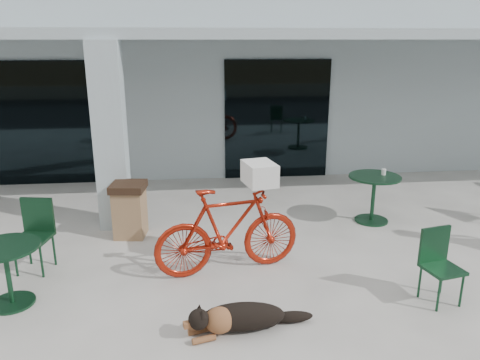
{
  "coord_description": "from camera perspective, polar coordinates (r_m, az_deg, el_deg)",
  "views": [
    {
      "loc": [
        -0.16,
        -5.51,
        3.13
      ],
      "look_at": [
        0.58,
        1.49,
        1.0
      ],
      "focal_mm": 35.0,
      "sensor_mm": 36.0,
      "label": 1
    }
  ],
  "objects": [
    {
      "name": "ground",
      "position": [
        6.34,
        -3.89,
        -12.79
      ],
      "size": [
        80.0,
        80.0,
        0.0
      ],
      "primitive_type": "plane",
      "color": "beige",
      "rests_on": "ground"
    },
    {
      "name": "building",
      "position": [
        14.04,
        -5.51,
        13.17
      ],
      "size": [
        22.0,
        7.0,
        4.5
      ],
      "primitive_type": "cube",
      "color": "#9CAAB0",
      "rests_on": "ground"
    },
    {
      "name": "storefront_glass_left",
      "position": [
        11.07,
        -22.03,
        6.36
      ],
      "size": [
        2.8,
        0.06,
        2.7
      ],
      "primitive_type": "cube",
      "color": "black",
      "rests_on": "ground"
    },
    {
      "name": "storefront_glass_right",
      "position": [
        10.82,
        4.52,
        7.32
      ],
      "size": [
        2.4,
        0.06,
        2.7
      ],
      "primitive_type": "cube",
      "color": "black",
      "rests_on": "ground"
    },
    {
      "name": "column",
      "position": [
        8.08,
        -15.51,
        5.01
      ],
      "size": [
        0.5,
        0.5,
        3.12
      ],
      "primitive_type": "cube",
      "color": "#9CAAB0",
      "rests_on": "ground"
    },
    {
      "name": "overhang",
      "position": [
        9.12,
        -5.26,
        17.27
      ],
      "size": [
        22.0,
        2.8,
        0.18
      ],
      "primitive_type": "cube",
      "color": "#9CAAB0",
      "rests_on": "column"
    },
    {
      "name": "bicycle",
      "position": [
        6.44,
        -1.46,
        -6.14
      ],
      "size": [
        2.13,
        1.0,
        1.24
      ],
      "primitive_type": "imported",
      "rotation": [
        0.0,
        0.0,
        1.78
      ],
      "color": "#991C0C",
      "rests_on": "ground"
    },
    {
      "name": "laundry_basket",
      "position": [
        6.32,
        2.4,
        0.8
      ],
      "size": [
        0.48,
        0.58,
        0.3
      ],
      "primitive_type": "cube",
      "rotation": [
        0.0,
        0.0,
        1.78
      ],
      "color": "white",
      "rests_on": "bicycle"
    },
    {
      "name": "dog",
      "position": [
        5.42,
        0.34,
        -16.15
      ],
      "size": [
        1.15,
        0.64,
        0.37
      ],
      "primitive_type": null,
      "rotation": [
        0.0,
        0.0,
        0.26
      ],
      "color": "black",
      "rests_on": "ground"
    },
    {
      "name": "cafe_table_near",
      "position": [
        6.42,
        -26.41,
        -10.39
      ],
      "size": [
        0.84,
        0.84,
        0.77
      ],
      "primitive_type": null,
      "rotation": [
        0.0,
        0.0,
        -0.02
      ],
      "color": "#133921",
      "rests_on": "ground"
    },
    {
      "name": "cafe_chair_near",
      "position": [
        7.1,
        -23.94,
        -6.39
      ],
      "size": [
        0.54,
        0.58,
        1.01
      ],
      "primitive_type": null,
      "rotation": [
        0.0,
        0.0,
        -0.19
      ],
      "color": "#133921",
      "rests_on": "ground"
    },
    {
      "name": "cafe_table_far",
      "position": [
        8.59,
        15.91,
        -2.22
      ],
      "size": [
        1.13,
        1.13,
        0.84
      ],
      "primitive_type": null,
      "rotation": [
        0.0,
        0.0,
        -0.3
      ],
      "color": "#133921",
      "rests_on": "ground"
    },
    {
      "name": "cafe_chair_far_a",
      "position": [
        6.28,
        23.48,
        -9.82
      ],
      "size": [
        0.51,
        0.54,
        0.93
      ],
      "primitive_type": null,
      "rotation": [
        0.0,
        0.0,
        0.21
      ],
      "color": "#133921",
      "rests_on": "ground"
    },
    {
      "name": "cup_on_table",
      "position": [
        8.56,
        17.11,
        0.95
      ],
      "size": [
        0.1,
        0.1,
        0.11
      ],
      "primitive_type": "cylinder",
      "rotation": [
        0.0,
        0.0,
        -0.3
      ],
      "color": "white",
      "rests_on": "cafe_table_far"
    },
    {
      "name": "trash_receptacle",
      "position": [
        7.86,
        -13.29,
        -3.55
      ],
      "size": [
        0.59,
        0.59,
        0.91
      ],
      "primitive_type": null,
      "rotation": [
        0.0,
        0.0,
        -0.12
      ],
      "color": "#8D6B49",
      "rests_on": "ground"
    }
  ]
}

